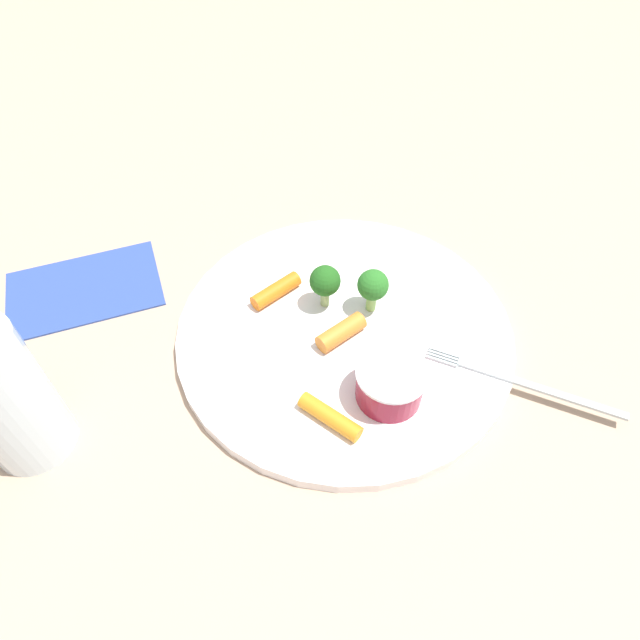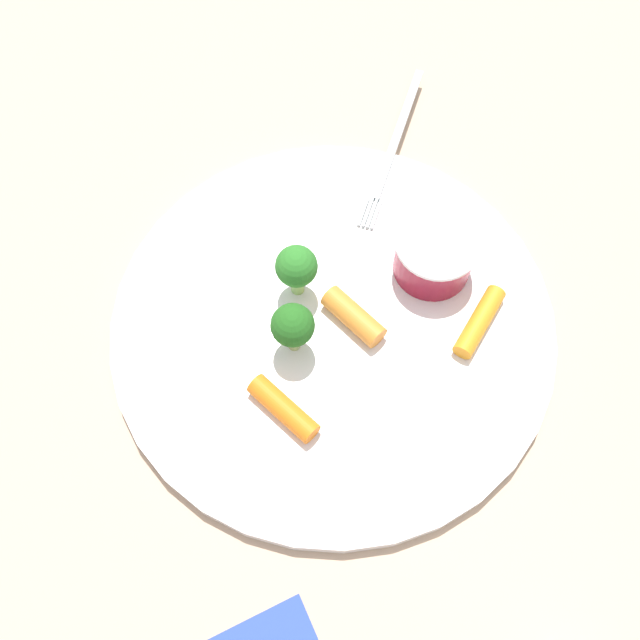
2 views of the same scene
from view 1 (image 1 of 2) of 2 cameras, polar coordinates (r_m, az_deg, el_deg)
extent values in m
plane|color=tan|center=(0.52, 2.57, -1.54)|extent=(2.40, 2.40, 0.00)
cylinder|color=white|center=(0.51, 2.60, -1.12)|extent=(0.32, 0.32, 0.01)
cylinder|color=maroon|center=(0.45, 7.42, -6.82)|extent=(0.06, 0.06, 0.03)
cylinder|color=silver|center=(0.44, 7.64, -5.57)|extent=(0.06, 0.06, 0.00)
cylinder|color=#8DBE62|center=(0.52, 5.24, 2.22)|extent=(0.01, 0.01, 0.02)
sphere|color=#296E24|center=(0.50, 5.41, 3.90)|extent=(0.03, 0.03, 0.03)
cylinder|color=#92AA68|center=(0.52, 0.53, 2.51)|extent=(0.01, 0.01, 0.02)
sphere|color=#215A1B|center=(0.50, 0.54, 4.18)|extent=(0.03, 0.03, 0.03)
cylinder|color=orange|center=(0.44, 1.07, -10.22)|extent=(0.03, 0.06, 0.01)
cylinder|color=orange|center=(0.53, -4.69, 3.12)|extent=(0.05, 0.02, 0.02)
cylinder|color=orange|center=(0.49, 2.25, -1.30)|extent=(0.05, 0.02, 0.02)
cube|color=#B2BEBF|center=(0.50, 22.30, -6.76)|extent=(0.07, 0.13, 0.00)
cube|color=#B2BEBF|center=(0.49, 12.74, -4.31)|extent=(0.01, 0.03, 0.00)
cube|color=#B2BEBF|center=(0.49, 12.84, -4.02)|extent=(0.01, 0.03, 0.00)
cube|color=#B2BEBF|center=(0.50, 12.94, -3.72)|extent=(0.01, 0.03, 0.00)
cube|color=#B2BEBF|center=(0.50, 13.04, -3.44)|extent=(0.01, 0.03, 0.00)
cylinder|color=silver|center=(0.46, -30.54, -7.17)|extent=(0.07, 0.07, 0.13)
cube|color=#2E468F|center=(0.61, -23.77, 3.10)|extent=(0.18, 0.15, 0.00)
camera|label=2|loc=(0.40, -43.71, 46.83)|focal=37.91mm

